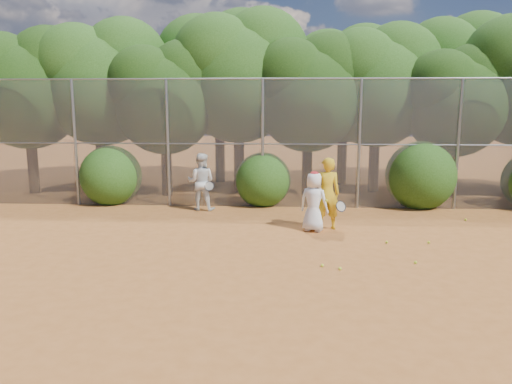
{
  "coord_description": "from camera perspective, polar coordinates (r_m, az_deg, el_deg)",
  "views": [
    {
      "loc": [
        -0.29,
        -9.6,
        3.28
      ],
      "look_at": [
        -1.0,
        2.5,
        1.1
      ],
      "focal_mm": 35.0,
      "sensor_mm": 36.0,
      "label": 1
    }
  ],
  "objects": [
    {
      "name": "tree_6",
      "position": [
        18.58,
        22.02,
        10.04
      ],
      "size": [
        3.86,
        3.36,
        5.29
      ],
      "color": "black",
      "rests_on": "ground"
    },
    {
      "name": "bush_2",
      "position": [
        16.62,
        18.3,
        2.13
      ],
      "size": [
        2.2,
        2.2,
        2.2
      ],
      "primitive_type": "sphere",
      "color": "#1F4411",
      "rests_on": "ground"
    },
    {
      "name": "ball_1",
      "position": [
        12.21,
        14.71,
        -5.57
      ],
      "size": [
        0.07,
        0.07,
        0.07
      ],
      "primitive_type": "sphere",
      "color": "#C5D326",
      "rests_on": "ground"
    },
    {
      "name": "player_white",
      "position": [
        15.41,
        -6.3,
        1.17
      ],
      "size": [
        0.91,
        0.74,
        1.76
      ],
      "rotation": [
        0.0,
        0.0,
        3.06
      ],
      "color": "silver",
      "rests_on": "ground"
    },
    {
      "name": "ball_0",
      "position": [
        10.88,
        17.76,
        -7.67
      ],
      "size": [
        0.07,
        0.07,
        0.07
      ],
      "primitive_type": "sphere",
      "color": "#C5D326",
      "rests_on": "ground"
    },
    {
      "name": "tree_9",
      "position": [
        21.85,
        -17.57,
        12.5
      ],
      "size": [
        4.83,
        4.2,
        6.62
      ],
      "color": "black",
      "rests_on": "ground"
    },
    {
      "name": "tree_11",
      "position": [
        20.4,
        10.2,
        12.51
      ],
      "size": [
        4.64,
        4.03,
        6.35
      ],
      "color": "black",
      "rests_on": "ground"
    },
    {
      "name": "tree_10",
      "position": [
        20.86,
        -4.06,
        13.86
      ],
      "size": [
        5.15,
        4.48,
        7.06
      ],
      "color": "black",
      "rests_on": "ground"
    },
    {
      "name": "fence_back",
      "position": [
        15.65,
        3.99,
        5.67
      ],
      "size": [
        20.05,
        0.09,
        4.03
      ],
      "color": "gray",
      "rests_on": "ground"
    },
    {
      "name": "player_yellow",
      "position": [
        13.1,
        8.11,
        -0.18
      ],
      "size": [
        0.88,
        0.6,
        1.89
      ],
      "rotation": [
        0.0,
        0.0,
        3.25
      ],
      "color": "gold",
      "rests_on": "ground"
    },
    {
      "name": "player_teen",
      "position": [
        12.88,
        6.63,
        -1.09
      ],
      "size": [
        0.89,
        0.76,
        1.56
      ],
      "rotation": [
        0.0,
        0.0,
        2.71
      ],
      "color": "white",
      "rests_on": "ground"
    },
    {
      "name": "bush_0",
      "position": [
        17.05,
        -16.26,
        2.09
      ],
      "size": [
        2.0,
        2.0,
        2.0
      ],
      "primitive_type": "sphere",
      "color": "#1F4411",
      "rests_on": "ground"
    },
    {
      "name": "tree_1",
      "position": [
        19.34,
        -17.17,
        12.36
      ],
      "size": [
        4.64,
        4.03,
        6.35
      ],
      "color": "black",
      "rests_on": "ground"
    },
    {
      "name": "tree_12",
      "position": [
        21.98,
        22.08,
        12.67
      ],
      "size": [
        5.02,
        4.37,
        6.88
      ],
      "color": "black",
      "rests_on": "ground"
    },
    {
      "name": "bush_1",
      "position": [
        16.09,
        0.79,
        1.68
      ],
      "size": [
        1.8,
        1.8,
        1.8
      ],
      "primitive_type": "sphere",
      "color": "#1F4411",
      "rests_on": "ground"
    },
    {
      "name": "tree_3",
      "position": [
        18.55,
        -1.8,
        13.63
      ],
      "size": [
        4.89,
        4.26,
        6.7
      ],
      "color": "black",
      "rests_on": "ground"
    },
    {
      "name": "tree_5",
      "position": [
        18.96,
        13.84,
        12.22
      ],
      "size": [
        4.51,
        3.92,
        6.17
      ],
      "color": "black",
      "rests_on": "ground"
    },
    {
      "name": "tree_2",
      "position": [
        17.93,
        -10.25,
        11.0
      ],
      "size": [
        3.99,
        3.47,
        5.47
      ],
      "color": "black",
      "rests_on": "ground"
    },
    {
      "name": "tree_4",
      "position": [
        17.87,
        6.18,
        11.66
      ],
      "size": [
        4.19,
        3.64,
        5.73
      ],
      "color": "black",
      "rests_on": "ground"
    },
    {
      "name": "ball_2",
      "position": [
        10.27,
        7.58,
        -8.32
      ],
      "size": [
        0.07,
        0.07,
        0.07
      ],
      "primitive_type": "sphere",
      "color": "#C5D326",
      "rests_on": "ground"
    },
    {
      "name": "tree_0",
      "position": [
        19.88,
        -24.56,
        11.17
      ],
      "size": [
        4.38,
        3.81,
        6.0
      ],
      "color": "black",
      "rests_on": "ground"
    },
    {
      "name": "ball_5",
      "position": [
        15.23,
        22.84,
        -2.93
      ],
      "size": [
        0.07,
        0.07,
        0.07
      ],
      "primitive_type": "sphere",
      "color": "#C5D326",
      "rests_on": "ground"
    },
    {
      "name": "ball_3",
      "position": [
        12.48,
        19.14,
        -5.45
      ],
      "size": [
        0.07,
        0.07,
        0.07
      ],
      "primitive_type": "sphere",
      "color": "#C5D326",
      "rests_on": "ground"
    },
    {
      "name": "ball_4",
      "position": [
        10.13,
        9.58,
        -8.63
      ],
      "size": [
        0.07,
        0.07,
        0.07
      ],
      "primitive_type": "sphere",
      "color": "#C5D326",
      "rests_on": "ground"
    },
    {
      "name": "ground",
      "position": [
        10.15,
        4.88,
        -8.69
      ],
      "size": [
        80.0,
        80.0,
        0.0
      ],
      "primitive_type": "plane",
      "color": "#9A5522",
      "rests_on": "ground"
    }
  ]
}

